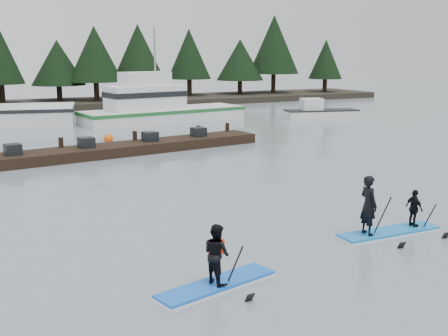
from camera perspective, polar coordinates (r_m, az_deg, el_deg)
name	(u,v)px	position (r m, az deg, el deg)	size (l,w,h in m)	color
ground	(325,250)	(15.30, 10.19, -8.18)	(160.00, 160.00, 0.00)	slate
far_shore	(50,105)	(54.39, -17.29, 6.14)	(70.00, 8.00, 0.60)	#2D281E
treeline	(50,108)	(54.41, -17.27, 5.83)	(60.00, 4.00, 8.00)	black
fishing_boat_medium	(159,115)	(42.15, -6.58, 5.39)	(12.64, 5.01, 7.62)	white
skiff	(321,114)	(44.84, 9.87, 5.43)	(5.66, 1.70, 0.66)	white
floating_dock	(124,149)	(29.26, -10.11, 1.94)	(15.39, 2.05, 0.51)	black
buoy_b	(109,141)	(33.53, -11.65, 2.68)	(0.55, 0.55, 0.55)	#FF530C
buoy_c	(220,118)	(44.02, -0.40, 5.06)	(0.54, 0.54, 0.54)	#FF530C
paddleboard_solo	(217,264)	(12.62, -0.75, -9.70)	(3.04, 1.38, 1.90)	blue
paddleboard_duo	(385,214)	(16.69, 16.04, -4.51)	(3.20, 1.10, 2.33)	#157BCD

